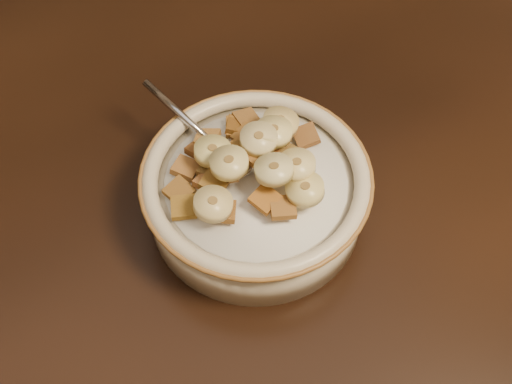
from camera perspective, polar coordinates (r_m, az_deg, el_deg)
cereal_bowl at (r=0.55m, az=0.00°, el=-0.46°), size 0.19×0.19×0.04m
milk at (r=0.54m, az=0.00°, el=0.89°), size 0.15×0.15×0.00m
spoon at (r=0.54m, az=-2.28°, el=2.90°), size 0.05×0.05×0.01m
cereal_square_0 at (r=0.53m, az=-3.94°, el=2.04°), size 0.03×0.03×0.01m
cereal_square_1 at (r=0.56m, az=1.48°, el=5.48°), size 0.03×0.03×0.01m
cereal_square_2 at (r=0.53m, az=-2.19°, el=3.02°), size 0.03×0.03×0.01m
cereal_square_3 at (r=0.56m, az=-4.33°, el=4.84°), size 0.03×0.03×0.01m
cereal_square_4 at (r=0.57m, az=-0.85°, el=6.49°), size 0.02×0.02×0.01m
cereal_square_5 at (r=0.52m, az=-2.74°, el=1.72°), size 0.03×0.03×0.01m
cereal_square_6 at (r=0.52m, az=-6.85°, el=0.07°), size 0.03×0.03×0.01m
cereal_square_7 at (r=0.55m, az=-4.94°, el=3.78°), size 0.03×0.03×0.01m
cereal_square_8 at (r=0.54m, az=0.96°, el=4.13°), size 0.03×0.03×0.01m
cereal_square_9 at (r=0.55m, az=0.64°, el=4.67°), size 0.02×0.02×0.01m
cereal_square_10 at (r=0.55m, az=-0.82°, el=5.03°), size 0.03×0.03×0.01m
cereal_square_11 at (r=0.57m, az=-1.67°, el=5.77°), size 0.03×0.03×0.01m
cereal_square_12 at (r=0.53m, az=2.90°, el=3.30°), size 0.02×0.02×0.01m
cereal_square_13 at (r=0.51m, az=-2.95°, el=-1.70°), size 0.03×0.03×0.01m
cereal_square_14 at (r=0.51m, az=0.81°, el=-0.61°), size 0.03×0.03×0.01m
cereal_square_15 at (r=0.53m, az=-1.33°, el=3.82°), size 0.02×0.02×0.01m
cereal_square_16 at (r=0.52m, az=3.14°, el=2.16°), size 0.02×0.02×0.01m
cereal_square_17 at (r=0.53m, az=-0.88°, el=3.71°), size 0.02×0.02×0.01m
cereal_square_18 at (r=0.51m, az=2.39°, el=-1.38°), size 0.03×0.03×0.01m
cereal_square_19 at (r=0.52m, az=-4.18°, el=0.92°), size 0.03×0.03×0.01m
cereal_square_20 at (r=0.52m, az=-3.70°, el=0.87°), size 0.03×0.03×0.01m
cereal_square_21 at (r=0.54m, az=-6.28°, el=2.13°), size 0.03×0.03×0.01m
cereal_square_22 at (r=0.52m, az=-0.16°, el=3.55°), size 0.03×0.03×0.01m
cereal_square_23 at (r=0.52m, az=-6.44°, el=-1.35°), size 0.03×0.03×0.01m
cereal_square_24 at (r=0.53m, az=3.53°, el=2.79°), size 0.03×0.03×0.01m
cereal_square_25 at (r=0.56m, az=4.46°, el=4.98°), size 0.02×0.02×0.01m
cereal_square_26 at (r=0.56m, az=-1.61°, el=5.87°), size 0.03×0.03×0.01m
banana_slice_0 at (r=0.51m, az=4.38°, el=0.23°), size 0.04×0.04×0.02m
banana_slice_1 at (r=0.50m, az=-3.84°, el=-1.07°), size 0.04×0.04×0.01m
banana_slice_2 at (r=0.54m, az=2.18°, el=6.18°), size 0.04×0.04×0.02m
banana_slice_3 at (r=0.53m, az=-3.87°, el=3.62°), size 0.04×0.04×0.01m
banana_slice_4 at (r=0.52m, az=0.25°, el=4.72°), size 0.04×0.04×0.01m
banana_slice_5 at (r=0.50m, az=-2.40°, el=2.60°), size 0.04×0.04×0.01m
banana_slice_6 at (r=0.52m, az=3.62°, el=2.39°), size 0.04×0.04×0.01m
banana_slice_7 at (r=0.50m, az=1.60°, el=2.01°), size 0.04×0.04×0.02m
banana_slice_8 at (r=0.53m, az=1.58°, el=5.36°), size 0.04×0.04×0.01m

